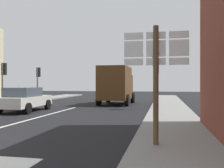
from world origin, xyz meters
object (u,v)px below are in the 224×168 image
Objects in this scene: route_sign_post at (156,72)px; traffic_light_near_right at (155,67)px; traffic_light_near_left at (4,74)px; traffic_light_far_right at (157,73)px; sedan_far at (25,99)px; delivery_truck at (116,84)px; traffic_light_far_left at (38,76)px.

route_sign_post is 0.85× the size of traffic_light_near_right.
traffic_light_near_left is 0.92× the size of traffic_light_far_right.
traffic_light_near_right is 1.15× the size of traffic_light_near_left.
sedan_far is 1.31× the size of traffic_light_near_left.
route_sign_post is (3.60, -13.84, 0.35)m from delivery_truck.
traffic_light_far_left is (-3.48, 8.38, 1.65)m from sedan_far.
traffic_light_near_right is at bearing -90.00° from traffic_light_far_right.
sedan_far is 1.13× the size of traffic_light_near_right.
traffic_light_near_left is at bearing 139.53° from sedan_far.
sedan_far is 7.81m from delivery_truck.
traffic_light_far_right reaches higher than traffic_light_far_left.
traffic_light_far_left is at bearing -177.90° from traffic_light_far_right.
route_sign_post is at bearing -42.83° from sedan_far.
traffic_light_near_left is (-3.48, 2.97, 1.65)m from sedan_far.
delivery_truck is at bearing 22.40° from traffic_light_near_left.
route_sign_post is 0.98× the size of traffic_light_far_left.
traffic_light_far_right reaches higher than delivery_truck.
sedan_far is at bearing -160.48° from traffic_light_near_right.
traffic_light_near_right is at bearing -26.50° from traffic_light_far_left.
traffic_light_far_left is at bearing 165.39° from delivery_truck.
traffic_light_far_left is (-8.04, 2.10, 0.76)m from delivery_truck.
traffic_light_near_right is at bearing -47.44° from delivery_truck.
route_sign_post reaches higher than sedan_far.
sedan_far is 1.33× the size of route_sign_post.
delivery_truck is at bearing -14.61° from traffic_light_far_left.
traffic_light_near_left is 12.69m from traffic_light_far_right.
traffic_light_near_left is (-11.64, 10.53, 0.41)m from route_sign_post.
traffic_light_far_right is (0.00, 6.03, -0.16)m from traffic_light_near_right.
delivery_truck is 1.57× the size of route_sign_post.
traffic_light_far_right is 11.29m from traffic_light_far_left.
traffic_light_near_right reaches higher than traffic_light_near_left.
traffic_light_near_right is (7.79, 2.76, 2.02)m from sedan_far.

